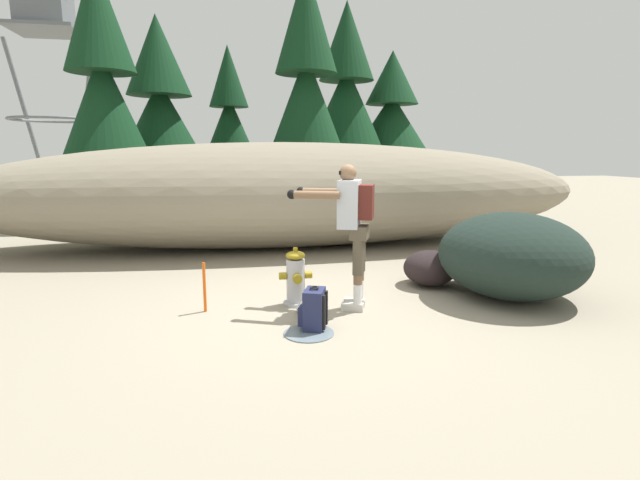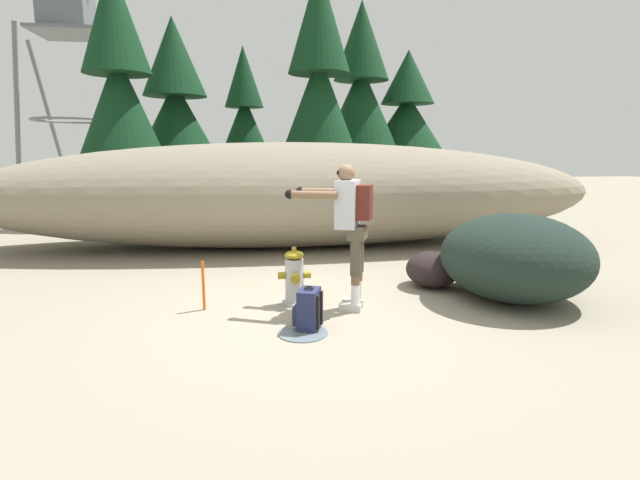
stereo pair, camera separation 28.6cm
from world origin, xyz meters
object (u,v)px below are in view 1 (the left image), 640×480
Objects in this scene: utility_worker at (351,218)px; boulder_large at (512,255)px; boulder_small at (430,268)px; survey_stake at (205,287)px; boulder_mid at (487,253)px; watchtower at (44,8)px; spare_backpack at (314,310)px; fire_hydrant at (296,279)px.

utility_worker reaches higher than boulder_large.
survey_stake is at bearing -168.91° from boulder_small.
boulder_mid is 0.09× the size of watchtower.
boulder_large reaches higher than spare_backpack.
utility_worker is at bearing -152.20° from boulder_mid.
fire_hydrant reaches higher than boulder_mid.
survey_stake is at bearing -67.22° from watchtower.
boulder_small is (1.92, 1.42, 0.03)m from spare_backpack.
survey_stake is (-4.30, -1.17, 0.00)m from boulder_mid.
boulder_large is 3.91m from survey_stake.
watchtower is (-7.60, 14.18, 5.73)m from utility_worker.
utility_worker is 1.80m from boulder_small.
survey_stake is (-1.73, 0.18, -0.80)m from utility_worker.
boulder_large reaches higher than boulder_small.
boulder_mid is at bearing -51.58° from watchtower.
spare_backpack is 17.69m from watchtower.
boulder_mid is (3.20, 1.10, -0.03)m from fire_hydrant.
utility_worker is 3.01m from boulder_mid.
fire_hydrant is 1.03m from utility_worker.
survey_stake is at bearing -176.45° from fire_hydrant.
boulder_mid is at bearing 72.96° from boulder_large.
watchtower reaches higher than fire_hydrant.
fire_hydrant is at bearing -160.98° from boulder_mid.
survey_stake reaches higher than boulder_mid.
utility_worker is 17.08m from watchtower.
fire_hydrant is 1.54× the size of spare_backpack.
boulder_small is 1.32× the size of survey_stake.
boulder_large is (2.73, 0.70, 0.34)m from spare_backpack.
utility_worker is 0.19× the size of watchtower.
boulder_mid is at bearing 19.02° from fire_hydrant.
survey_stake is at bearing -164.75° from boulder_mid.
boulder_small reaches higher than spare_backpack.
fire_hydrant is 0.08× the size of watchtower.
boulder_small is at bearing -56.18° from watchtower.
survey_stake is at bearing -14.14° from spare_backpack.
watchtower is (-7.05, 14.81, 6.62)m from spare_backpack.
utility_worker reaches higher than boulder_small.
utility_worker is 1.91m from survey_stake.
boulder_large is at bearing -55.28° from watchtower.
watchtower reaches higher than boulder_small.
fire_hydrant reaches higher than spare_backpack.
watchtower reaches higher than boulder_large.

